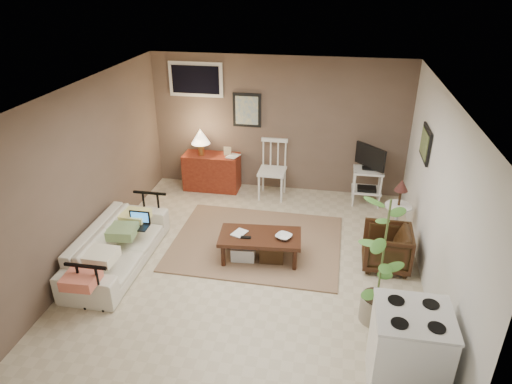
% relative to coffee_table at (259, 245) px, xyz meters
% --- Properties ---
extents(floor, '(5.00, 5.00, 0.00)m').
position_rel_coffee_table_xyz_m(floor, '(-0.08, -0.10, -0.24)').
color(floor, '#C1B293').
rests_on(floor, ground).
extents(art_back, '(0.50, 0.03, 0.60)m').
position_rel_coffee_table_xyz_m(art_back, '(-0.63, 2.37, 1.21)').
color(art_back, black).
extents(art_right, '(0.03, 0.60, 0.45)m').
position_rel_coffee_table_xyz_m(art_right, '(2.14, 0.95, 1.28)').
color(art_right, black).
extents(window, '(0.96, 0.03, 0.60)m').
position_rel_coffee_table_xyz_m(window, '(-1.53, 2.37, 1.71)').
color(window, silver).
extents(rug, '(2.48, 2.00, 0.02)m').
position_rel_coffee_table_xyz_m(rug, '(-0.11, 0.42, -0.22)').
color(rug, '#8D6F52').
rests_on(rug, floor).
extents(coffee_table, '(1.16, 0.67, 0.42)m').
position_rel_coffee_table_xyz_m(coffee_table, '(0.00, 0.00, 0.00)').
color(coffee_table, '#371C0F').
rests_on(coffee_table, floor).
extents(sofa, '(0.57, 1.95, 0.76)m').
position_rel_coffee_table_xyz_m(sofa, '(-1.88, -0.44, 0.15)').
color(sofa, beige).
rests_on(sofa, floor).
extents(sofa_pillows, '(0.37, 1.85, 0.13)m').
position_rel_coffee_table_xyz_m(sofa_pillows, '(-1.84, -0.66, 0.23)').
color(sofa_pillows, '#F3EAC9').
rests_on(sofa_pillows, sofa).
extents(sofa_end_rails, '(0.52, 1.95, 0.66)m').
position_rel_coffee_table_xyz_m(sofa_end_rails, '(-1.77, -0.44, 0.09)').
color(sofa_end_rails, black).
rests_on(sofa_end_rails, floor).
extents(laptop, '(0.30, 0.22, 0.20)m').
position_rel_coffee_table_xyz_m(laptop, '(-1.70, -0.10, 0.26)').
color(laptop, black).
rests_on(laptop, sofa).
extents(red_console, '(1.00, 0.44, 1.16)m').
position_rel_coffee_table_xyz_m(red_console, '(-1.27, 2.13, 0.16)').
color(red_console, maroon).
rests_on(red_console, floor).
extents(spindle_chair, '(0.47, 0.47, 1.02)m').
position_rel_coffee_table_xyz_m(spindle_chair, '(-0.12, 2.02, 0.24)').
color(spindle_chair, silver).
rests_on(spindle_chair, floor).
extents(tv_stand, '(0.49, 0.49, 1.05)m').
position_rel_coffee_table_xyz_m(tv_stand, '(1.52, 2.02, 0.32)').
color(tv_stand, silver).
rests_on(tv_stand, floor).
extents(side_table, '(0.38, 0.38, 1.02)m').
position_rel_coffee_table_xyz_m(side_table, '(1.89, 0.81, 0.40)').
color(side_table, silver).
rests_on(side_table, floor).
extents(armchair, '(0.59, 0.63, 0.64)m').
position_rel_coffee_table_xyz_m(armchair, '(1.71, 0.16, 0.08)').
color(armchair, black).
rests_on(armchair, floor).
extents(potted_plant, '(0.40, 0.40, 1.59)m').
position_rel_coffee_table_xyz_m(potted_plant, '(1.52, -0.95, 0.61)').
color(potted_plant, gray).
rests_on(potted_plant, floor).
extents(stove, '(0.70, 0.65, 0.91)m').
position_rel_coffee_table_xyz_m(stove, '(1.74, -1.87, 0.22)').
color(stove, white).
rests_on(stove, floor).
extents(bowl, '(0.21, 0.13, 0.21)m').
position_rel_coffee_table_xyz_m(bowl, '(0.33, -0.02, 0.27)').
color(bowl, '#371C0F').
rests_on(bowl, coffee_table).
extents(book_table, '(0.16, 0.08, 0.22)m').
position_rel_coffee_table_xyz_m(book_table, '(-0.36, 0.02, 0.28)').
color(book_table, '#371C0F').
rests_on(book_table, coffee_table).
extents(book_console, '(0.18, 0.08, 0.25)m').
position_rel_coffee_table_xyz_m(book_console, '(-0.93, 2.13, 0.56)').
color(book_console, '#371C0F').
rests_on(book_console, red_console).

